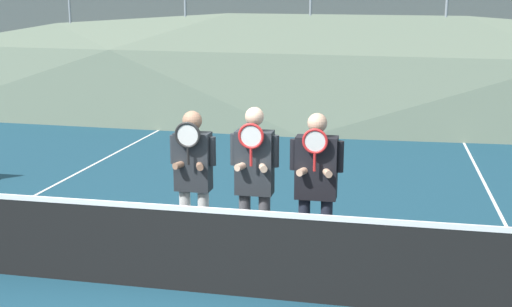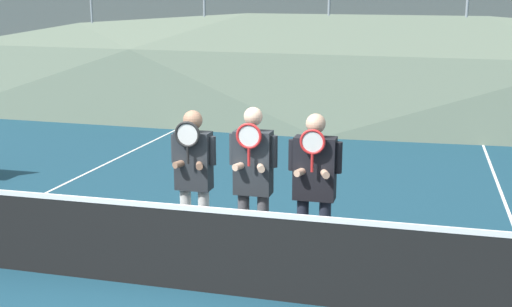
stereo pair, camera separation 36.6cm
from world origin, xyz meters
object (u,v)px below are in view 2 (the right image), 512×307
player_center_left (253,177)px  car_far_left (166,77)px  player_leftmost (194,172)px  player_center_right (314,181)px  car_left_of_center (355,83)px

player_center_left → car_far_left: player_center_left is taller
player_leftmost → player_center_right: bearing=-3.9°
player_center_left → car_left_of_center: size_ratio=0.39×
car_far_left → player_center_right: bearing=-59.7°
player_leftmost → car_left_of_center: car_left_of_center is taller
player_leftmost → car_left_of_center: 10.35m
player_leftmost → car_far_left: bearing=114.3°
player_center_left → car_left_of_center: 10.48m
car_far_left → car_left_of_center: size_ratio=0.95×
player_center_left → car_far_left: (-5.40, 10.45, -0.15)m
car_far_left → car_left_of_center: car_left_of_center is taller
player_center_left → player_center_right: size_ratio=1.03×
player_center_right → car_far_left: car_far_left is taller
player_center_right → car_left_of_center: size_ratio=0.38×
player_leftmost → player_center_right: 1.42m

